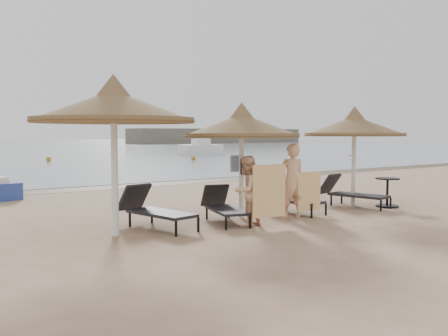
# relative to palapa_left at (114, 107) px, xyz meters

# --- Properties ---
(ground) EXTENTS (160.00, 160.00, 0.00)m
(ground) POSITION_rel_palapa_left_xyz_m (3.00, -0.76, -2.57)
(ground) COLOR tan
(ground) RESTS_ON ground
(wet_sand_strip) EXTENTS (200.00, 1.60, 0.01)m
(wet_sand_strip) POSITION_rel_palapa_left_xyz_m (3.00, 8.64, -2.56)
(wet_sand_strip) COLOR #4E3E2A
(wet_sand_strip) RESTS_ON ground
(palapa_left) EXTENTS (3.25, 3.25, 3.22)m
(palapa_left) POSITION_rel_palapa_left_xyz_m (0.00, 0.00, 0.00)
(palapa_left) COLOR white
(palapa_left) RESTS_ON ground
(palapa_center) EXTENTS (2.82, 2.82, 2.80)m
(palapa_center) POSITION_rel_palapa_left_xyz_m (3.34, 0.20, -0.34)
(palapa_center) COLOR white
(palapa_center) RESTS_ON ground
(palapa_right) EXTENTS (2.84, 2.84, 2.82)m
(palapa_right) POSITION_rel_palapa_left_xyz_m (7.21, 0.00, -0.32)
(palapa_right) COLOR white
(palapa_right) RESTS_ON ground
(lounger_far_left) EXTENTS (1.06, 2.14, 0.91)m
(lounger_far_left) POSITION_rel_palapa_left_xyz_m (1.04, 0.36, -2.16)
(lounger_far_left) COLOR black
(lounger_far_left) RESTS_ON ground
(lounger_near_left) EXTENTS (1.10, 1.94, 0.82)m
(lounger_near_left) POSITION_rel_palapa_left_xyz_m (2.69, 0.05, -2.20)
(lounger_near_left) COLOR black
(lounger_near_left) RESTS_ON ground
(lounger_near_right) EXTENTS (0.90, 2.03, 0.88)m
(lounger_near_right) POSITION_rel_palapa_left_xyz_m (4.85, 0.26, -2.17)
(lounger_near_right) COLOR black
(lounger_near_right) RESTS_ON ground
(lounger_far_right) EXTENTS (1.05, 2.07, 0.89)m
(lounger_far_right) POSITION_rel_palapa_left_xyz_m (7.02, -0.04, -2.17)
(lounger_far_right) COLOR black
(lounger_far_right) RESTS_ON ground
(side_table) EXTENTS (0.67, 0.67, 0.81)m
(side_table) POSITION_rel_palapa_left_xyz_m (7.78, -0.73, -2.19)
(side_table) COLOR black
(side_table) RESTS_ON ground
(person_left) EXTENTS (0.96, 0.76, 1.82)m
(person_left) POSITION_rel_palapa_left_xyz_m (2.73, -0.78, -1.66)
(person_left) COLOR #DFA87E
(person_left) RESTS_ON ground
(person_right) EXTENTS (1.11, 0.89, 2.10)m
(person_right) POSITION_rel_palapa_left_xyz_m (4.29, -0.56, -1.52)
(person_right) COLOR #DFA87E
(person_right) RESTS_ON ground
(towel_left) EXTENTS (0.82, 0.16, 1.16)m
(towel_left) POSITION_rel_palapa_left_xyz_m (3.08, -1.13, -1.77)
(towel_left) COLOR orange
(towel_left) RESTS_ON ground
(towel_right) EXTENTS (0.67, 0.10, 0.95)m
(towel_right) POSITION_rel_palapa_left_xyz_m (4.64, -0.81, -1.91)
(towel_right) COLOR orange
(towel_right) RESTS_ON ground
(bag_patterned) EXTENTS (0.33, 0.21, 0.40)m
(bag_patterned) POSITION_rel_palapa_left_xyz_m (3.34, 0.38, -1.25)
(bag_patterned) COLOR silver
(bag_patterned) RESTS_ON ground
(bag_dark) EXTENTS (0.27, 0.11, 0.37)m
(bag_dark) POSITION_rel_palapa_left_xyz_m (3.34, 0.04, -1.30)
(bag_dark) COLOR black
(bag_dark) RESTS_ON ground
(buoy_mid) EXTENTS (0.36, 0.36, 0.36)m
(buoy_mid) POSITION_rel_palapa_left_xyz_m (6.75, 27.73, -2.39)
(buoy_mid) COLOR orange
(buoy_mid) RESTS_ON ground
(buoy_right) EXTENTS (0.38, 0.38, 0.38)m
(buoy_right) POSITION_rel_palapa_left_xyz_m (16.26, 23.00, -2.38)
(buoy_right) COLOR orange
(buoy_right) RESTS_ON ground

